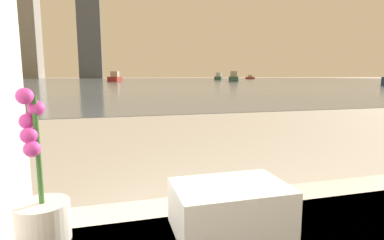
% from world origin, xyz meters
% --- Properties ---
extents(potted_orchid, '(0.12, 0.12, 0.36)m').
position_xyz_m(potted_orchid, '(-0.69, 0.95, 0.60)').
color(potted_orchid, silver).
rests_on(potted_orchid, bathtub).
extents(towel_stack, '(0.28, 0.19, 0.12)m').
position_xyz_m(towel_stack, '(-0.25, 0.89, 0.58)').
color(towel_stack, white).
rests_on(towel_stack, bathtub).
extents(harbor_water, '(180.00, 110.00, 0.01)m').
position_xyz_m(harbor_water, '(0.00, 62.00, 0.01)').
color(harbor_water, slate).
rests_on(harbor_water, ground_plane).
extents(harbor_boat_0, '(3.22, 4.65, 1.66)m').
position_xyz_m(harbor_boat_0, '(19.08, 46.53, 0.59)').
color(harbor_boat_0, '#335647').
rests_on(harbor_boat_0, harbor_water).
extents(harbor_boat_1, '(3.12, 4.49, 1.60)m').
position_xyz_m(harbor_boat_1, '(22.01, 61.95, 0.57)').
color(harbor_boat_1, '#335647').
rests_on(harbor_boat_1, harbor_water).
extents(harbor_boat_3, '(2.38, 4.46, 1.59)m').
position_xyz_m(harbor_boat_3, '(0.09, 49.24, 0.57)').
color(harbor_boat_3, maroon).
rests_on(harbor_boat_3, harbor_water).
extents(harbor_boat_4, '(1.51, 3.13, 1.12)m').
position_xyz_m(harbor_boat_4, '(37.57, 78.62, 0.41)').
color(harbor_boat_4, maroon).
rests_on(harbor_boat_4, harbor_water).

